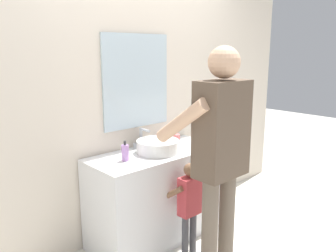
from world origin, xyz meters
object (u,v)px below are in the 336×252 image
object	(u,v)px
soap_bottle	(125,153)
child_toddler	(189,201)
adult_parent	(219,143)
toothbrush_cup	(176,139)

from	to	relation	value
soap_bottle	child_toddler	size ratio (longest dim) A/B	0.20
child_toddler	adult_parent	distance (m)	0.62
toothbrush_cup	soap_bottle	bearing A→B (deg)	-172.76
child_toddler	adult_parent	size ratio (longest dim) A/B	0.47
adult_parent	soap_bottle	bearing A→B (deg)	116.35
toothbrush_cup	child_toddler	distance (m)	0.68
adult_parent	child_toddler	bearing A→B (deg)	89.57
soap_bottle	child_toddler	xyz separation A→B (m)	(0.34, -0.39, -0.40)
toothbrush_cup	adult_parent	distance (m)	0.85
toothbrush_cup	soap_bottle	distance (m)	0.66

